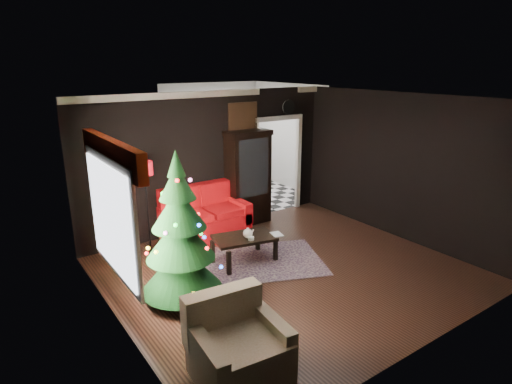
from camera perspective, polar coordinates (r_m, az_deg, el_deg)
floor at (r=7.29m, az=4.12°, el=-10.39°), size 5.50×5.50×0.00m
ceiling at (r=6.51m, az=4.65°, el=12.11°), size 5.50×5.50×0.00m
wall_back at (r=8.78m, az=-6.01°, el=4.05°), size 5.50×0.00×5.50m
wall_front at (r=5.20m, az=22.14°, el=-6.28°), size 5.50×0.00×5.50m
wall_left at (r=5.54m, az=-18.36°, el=-4.46°), size 0.00×5.50×5.50m
wall_right at (r=8.72m, az=18.55°, el=3.17°), size 0.00×5.50×5.50m
doorway at (r=9.77m, az=2.81°, el=3.32°), size 1.10×0.10×2.10m
left_window at (r=5.71m, az=-18.62°, el=-3.30°), size 0.05×1.60×1.40m
valance at (r=5.52m, az=-18.62°, el=4.88°), size 0.12×2.10×0.35m
kitchen_floor at (r=11.23m, az=-1.95°, el=-0.41°), size 3.00×3.00×0.00m
kitchen_window at (r=12.08m, az=-5.83°, el=9.00°), size 0.70×0.06×0.70m
rug at (r=7.59m, az=0.73°, el=-9.14°), size 2.49×2.19×0.01m
loveseat at (r=8.46m, az=-6.70°, el=-2.81°), size 1.70×0.90×1.00m
curio_cabinet at (r=9.07m, az=-1.07°, el=1.63°), size 0.90×0.45×1.90m
floor_lamp at (r=7.75m, az=-14.11°, el=-2.51°), size 0.31×0.31×1.79m
christmas_tree at (r=6.10m, az=-10.05°, el=-5.39°), size 1.26×1.26×2.21m
armchair at (r=4.84m, az=-2.25°, el=-19.54°), size 1.04×1.04×0.97m
coffee_table at (r=7.48m, az=-1.57°, el=-7.52°), size 1.14×0.82×0.46m
teapot at (r=7.29m, az=-1.10°, el=-5.48°), size 0.25×0.25×0.18m
cup_a at (r=7.23m, az=-0.79°, el=-6.17°), size 0.09×0.09×0.06m
cup_b at (r=7.23m, az=-0.52°, el=-6.15°), size 0.09×0.09×0.06m
book at (r=7.38m, az=2.15°, el=-4.93°), size 0.17×0.06×0.24m
wall_clock at (r=9.66m, az=4.30°, el=11.15°), size 0.32×0.32×0.06m
painting at (r=8.98m, az=-1.79°, el=9.92°), size 0.62×0.05×0.52m
kitchen_counter at (r=12.10m, az=-5.08°, el=3.00°), size 1.80×0.60×0.90m
kitchen_table at (r=10.72m, az=-2.44°, el=0.83°), size 0.70×0.70×0.75m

